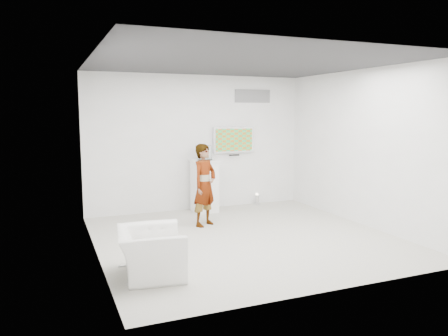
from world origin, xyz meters
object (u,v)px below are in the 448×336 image
at_px(armchair, 151,252).
at_px(floor_uplight, 257,199).
at_px(pedestal, 205,186).
at_px(tv, 233,140).
at_px(person, 205,185).

xyz_separation_m(armchair, floor_uplight, (3.34, 3.49, -0.18)).
bearing_deg(pedestal, tv, 19.11).
relative_size(pedestal, floor_uplight, 4.30).
bearing_deg(floor_uplight, pedestal, -172.54).
relative_size(person, armchair, 1.62).
height_order(tv, floor_uplight, tv).
distance_m(armchair, floor_uplight, 4.83).
height_order(person, armchair, person).
bearing_deg(tv, pedestal, -160.89).
relative_size(person, pedestal, 1.38).
height_order(armchair, floor_uplight, armchair).
bearing_deg(tv, armchair, -127.67).
distance_m(tv, pedestal, 1.30).
distance_m(armchair, pedestal, 3.85).
distance_m(tv, armchair, 4.70).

